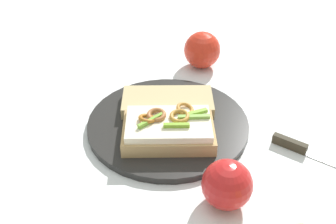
{
  "coord_description": "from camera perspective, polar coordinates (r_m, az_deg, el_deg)",
  "views": [
    {
      "loc": [
        -0.5,
        -0.28,
        0.45
      ],
      "look_at": [
        0.0,
        0.0,
        0.03
      ],
      "focal_mm": 43.42,
      "sensor_mm": 36.0,
      "label": 1
    }
  ],
  "objects": [
    {
      "name": "sandwich",
      "position": [
        0.67,
        0.08,
        -2.38
      ],
      "size": [
        0.16,
        0.18,
        0.05
      ],
      "rotation": [
        0.0,
        0.0,
        2.1
      ],
      "color": "tan",
      "rests_on": "plate"
    },
    {
      "name": "apple_2",
      "position": [
        0.58,
        8.29,
        -10.04
      ],
      "size": [
        0.1,
        0.1,
        0.07
      ],
      "primitive_type": "sphere",
      "rotation": [
        0.0,
        0.0,
        0.96
      ],
      "color": "red",
      "rests_on": "ground_plane"
    },
    {
      "name": "knife",
      "position": [
        0.71,
        17.53,
        -4.66
      ],
      "size": [
        0.02,
        0.12,
        0.02
      ],
      "rotation": [
        0.0,
        0.0,
        4.62
      ],
      "color": "silver",
      "rests_on": "ground_plane"
    },
    {
      "name": "plate",
      "position": [
        0.72,
        0.0,
        -1.68
      ],
      "size": [
        0.28,
        0.28,
        0.01
      ],
      "primitive_type": "cylinder",
      "color": "#262524",
      "rests_on": "ground_plane"
    },
    {
      "name": "apple_1",
      "position": [
        0.89,
        4.81,
        8.68
      ],
      "size": [
        0.08,
        0.08,
        0.08
      ],
      "primitive_type": "sphere",
      "rotation": [
        0.0,
        0.0,
        3.13
      ],
      "color": "red",
      "rests_on": "ground_plane"
    },
    {
      "name": "ground_plane",
      "position": [
        0.73,
        0.0,
        -2.06
      ],
      "size": [
        2.0,
        2.0,
        0.0
      ],
      "primitive_type": "plane",
      "color": "white",
      "rests_on": "ground"
    },
    {
      "name": "bread_slice_side",
      "position": [
        0.75,
        -0.06,
        1.45
      ],
      "size": [
        0.15,
        0.18,
        0.02
      ],
      "primitive_type": "cube",
      "rotation": [
        0.0,
        0.0,
        2.09
      ],
      "color": "tan",
      "rests_on": "plate"
    }
  ]
}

